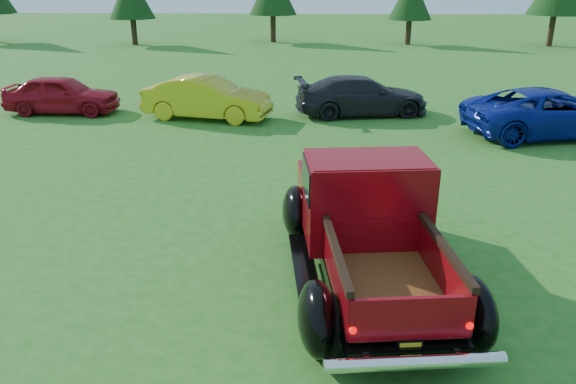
% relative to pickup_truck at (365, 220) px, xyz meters
% --- Properties ---
extents(ground, '(120.00, 120.00, 0.00)m').
position_rel_pickup_truck_xyz_m(ground, '(-0.77, 0.66, -0.90)').
color(ground, '#27651D').
rests_on(ground, ground).
extents(pickup_truck, '(2.88, 5.27, 1.89)m').
position_rel_pickup_truck_xyz_m(pickup_truck, '(0.00, 0.00, 0.00)').
color(pickup_truck, black).
rests_on(pickup_truck, ground).
extents(show_car_red, '(3.72, 1.51, 1.26)m').
position_rel_pickup_truck_xyz_m(show_car_red, '(-9.27, 10.37, -0.26)').
color(show_car_red, '#A10E1C').
rests_on(show_car_red, ground).
extents(show_car_yellow, '(4.27, 2.19, 1.34)m').
position_rel_pickup_truck_xyz_m(show_car_yellow, '(-4.27, 9.83, -0.22)').
color(show_car_yellow, gold).
rests_on(show_car_yellow, ground).
extents(show_car_grey, '(4.61, 2.53, 1.26)m').
position_rel_pickup_truck_xyz_m(show_car_grey, '(0.73, 10.63, -0.26)').
color(show_car_grey, black).
rests_on(show_car_grey, ground).
extents(show_car_blue, '(5.25, 3.20, 1.36)m').
position_rel_pickup_truck_xyz_m(show_car_blue, '(5.96, 8.28, -0.21)').
color(show_car_blue, navy).
rests_on(show_car_blue, ground).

